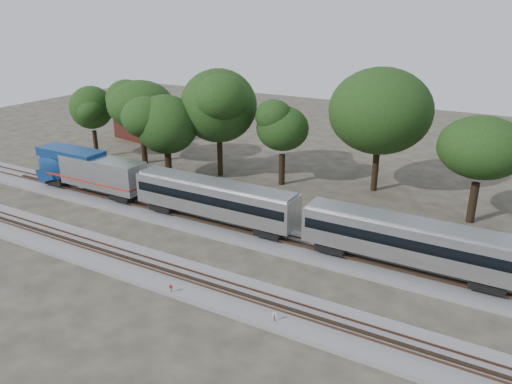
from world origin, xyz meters
TOP-DOWN VIEW (x-y plane):
  - ground at (0.00, 0.00)m, footprint 160.00×160.00m
  - track_far at (0.00, 6.00)m, footprint 160.00×5.00m
  - track_near at (0.00, -4.00)m, footprint 160.00×5.00m
  - switch_stand_red at (0.84, -6.35)m, footprint 0.33×0.06m
  - switch_stand_white at (9.44, -5.71)m, footprint 0.33×0.18m
  - switch_lever at (6.58, -6.01)m, footprint 0.56×0.43m
  - brick_building at (-33.88, 30.46)m, footprint 10.69×8.40m
  - tree_0 at (-32.68, 17.98)m, footprint 7.46×7.46m
  - tree_1 at (-24.47, 19.19)m, footprint 8.41×8.41m
  - tree_2 at (-17.08, 15.47)m, footprint 7.26×7.26m
  - tree_3 at (-12.19, 20.03)m, footprint 9.32×9.32m
  - tree_4 at (-3.56, 20.84)m, footprint 7.23×7.23m
  - tree_5 at (7.11, 24.44)m, footprint 9.82×9.82m
  - tree_6 at (18.63, 20.17)m, footprint 8.06×8.06m

SIDE VIEW (x-z plane):
  - ground at x=0.00m, z-range 0.00..0.00m
  - switch_lever at x=6.58m, z-range 0.00..0.30m
  - track_far at x=0.00m, z-range -0.16..0.57m
  - track_near at x=0.00m, z-range -0.16..0.57m
  - switch_stand_red at x=0.84m, z-range 0.14..1.17m
  - switch_stand_white at x=9.44m, z-range 0.15..1.26m
  - brick_building at x=-33.88m, z-range 0.02..4.64m
  - tree_4 at x=-3.56m, z-range 1.99..12.18m
  - tree_2 at x=-17.08m, z-range 2.00..12.24m
  - tree_0 at x=-32.68m, z-range 2.06..12.57m
  - tree_6 at x=18.63m, z-range 2.23..13.59m
  - tree_1 at x=-24.47m, z-range 2.33..14.18m
  - tree_3 at x=-12.19m, z-range 2.59..15.73m
  - tree_5 at x=7.11m, z-range 2.73..16.58m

